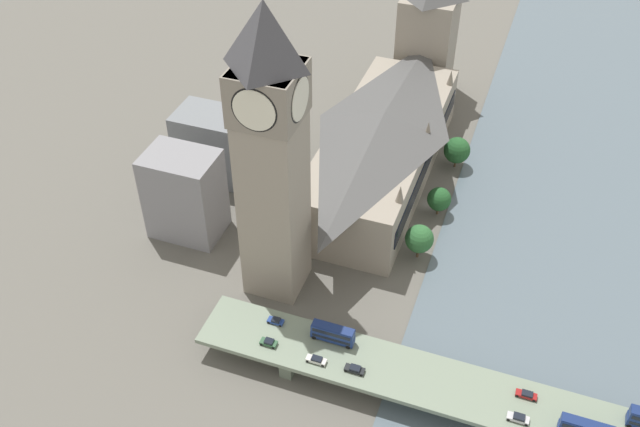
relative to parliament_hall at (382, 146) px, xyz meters
The scene contains 18 objects.
ground_plane 22.38m from the parliament_hall, 155.13° to the left, with size 600.00×600.00×0.00m, color #605E56.
river_water 53.99m from the parliament_hall, behind, with size 57.70×360.00×0.30m, color slate.
parliament_hall is the anchor object (origin of this frame).
clock_tower 61.99m from the parliament_hall, 76.02° to the left, with size 15.07×15.07×78.45m.
victoria_tower 55.55m from the parliament_hall, 89.94° to the right, with size 18.34×18.34×49.16m.
road_bridge 91.22m from the parliament_hall, 124.95° to the left, with size 147.40×14.86×6.30m.
double_decker_bus_mid 71.86m from the parliament_hall, 97.04° to the left, with size 10.25×2.55×4.64m.
car_northbound_lead 77.69m from the parliament_hall, 86.50° to the left, with size 3.95×1.92×1.46m.
car_northbound_mid 71.17m from the parliament_hall, 85.37° to the left, with size 3.90×1.89×1.26m.
car_northbound_tail 94.21m from the parliament_hall, 123.80° to the left, with size 4.63×1.88×1.49m.
car_southbound_lead 78.84m from the parliament_hall, 95.34° to the left, with size 4.66×1.77×1.42m.
car_southbound_mid 89.40m from the parliament_hall, 126.58° to the left, with size 4.56×1.75×1.32m.
car_southbound_tail 79.66m from the parliament_hall, 101.80° to the left, with size 4.54×1.91×1.38m.
city_block_west 45.66m from the parliament_hall, 19.64° to the left, with size 33.66×14.67×21.91m.
city_block_center 61.18m from the parliament_hall, 43.20° to the left, with size 19.59×14.32×25.81m.
tree_embankment_near 25.42m from the parliament_hall, 146.90° to the right, with size 8.31×8.31×10.44m.
tree_embankment_mid 36.84m from the parliament_hall, 122.38° to the left, with size 7.79×7.79×10.57m.
tree_embankment_far 24.31m from the parliament_hall, 151.67° to the left, with size 7.00×7.00×9.07m.
Camera 1 is at (-24.77, 164.30, 136.82)m, focal length 40.00 mm.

